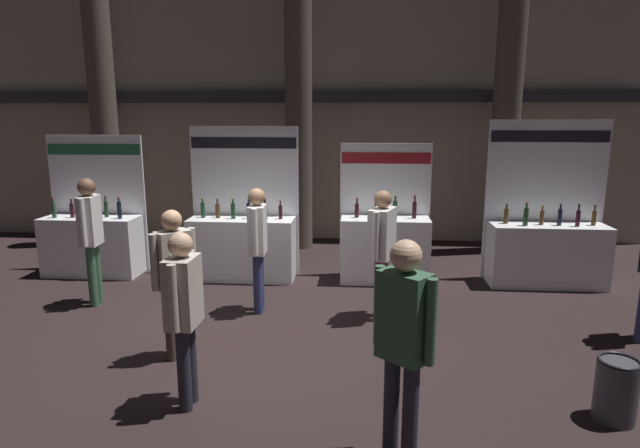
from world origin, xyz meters
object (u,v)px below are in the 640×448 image
at_px(exhibitor_booth_1, 243,241).
at_px(visitor_3, 403,333).
at_px(visitor_5, 258,240).
at_px(trash_bin, 616,390).
at_px(visitor_4, 90,230).
at_px(visitor_6, 184,305).
at_px(visitor_0, 174,272).
at_px(exhibitor_booth_0, 93,240).
at_px(exhibitor_booth_2, 385,244).
at_px(visitor_1, 382,242).
at_px(exhibitor_booth_3, 546,246).

relative_size(exhibitor_booth_1, visitor_3, 1.39).
bearing_deg(visitor_5, trash_bin, 55.08).
bearing_deg(visitor_4, visitor_6, -145.09).
distance_m(trash_bin, visitor_3, 2.21).
bearing_deg(visitor_0, exhibitor_booth_0, -97.92).
relative_size(exhibitor_booth_1, exhibitor_booth_2, 1.12).
bearing_deg(exhibitor_booth_0, visitor_0, -49.73).
bearing_deg(visitor_5, visitor_0, -25.25).
bearing_deg(exhibitor_booth_0, exhibitor_booth_1, -0.19).
distance_m(visitor_1, visitor_5, 1.66).
distance_m(visitor_0, visitor_5, 1.59).
xyz_separation_m(exhibitor_booth_3, visitor_3, (-2.60, -4.60, 0.44)).
xyz_separation_m(exhibitor_booth_1, visitor_0, (-0.06, -2.96, 0.37)).
distance_m(exhibitor_booth_3, trash_bin, 3.95).
distance_m(exhibitor_booth_0, visitor_6, 4.93).
xyz_separation_m(exhibitor_booth_3, trash_bin, (-0.65, -3.88, -0.34)).
distance_m(exhibitor_booth_2, visitor_1, 1.71).
relative_size(visitor_3, visitor_6, 1.08).
distance_m(exhibitor_booth_1, exhibitor_booth_2, 2.33).
height_order(visitor_1, visitor_3, visitor_3).
bearing_deg(exhibitor_booth_3, trash_bin, -99.57).
relative_size(exhibitor_booth_1, visitor_6, 1.50).
distance_m(visitor_1, visitor_6, 2.97).
height_order(trash_bin, visitor_3, visitor_3).
height_order(visitor_3, visitor_5, visitor_3).
distance_m(exhibitor_booth_1, visitor_0, 2.99).
height_order(visitor_5, visitor_6, visitor_5).
bearing_deg(visitor_3, visitor_1, -49.32).
xyz_separation_m(exhibitor_booth_0, visitor_5, (3.14, -1.51, 0.42)).
xyz_separation_m(trash_bin, visitor_3, (-1.94, -0.72, 0.78)).
bearing_deg(exhibitor_booth_3, visitor_0, -148.67).
bearing_deg(visitor_1, visitor_0, 139.80).
bearing_deg(visitor_4, exhibitor_booth_2, -76.92).
bearing_deg(visitor_6, exhibitor_booth_3, -47.28).
height_order(exhibitor_booth_0, visitor_5, exhibitor_booth_0).
height_order(exhibitor_booth_0, visitor_3, exhibitor_booth_0).
bearing_deg(visitor_3, visitor_6, 20.93).
bearing_deg(visitor_1, visitor_6, 160.34).
height_order(exhibitor_booth_1, exhibitor_booth_3, exhibitor_booth_3).
bearing_deg(exhibitor_booth_0, visitor_3, -43.25).
distance_m(visitor_1, visitor_4, 4.05).
bearing_deg(exhibitor_booth_1, visitor_4, -142.20).
xyz_separation_m(trash_bin, visitor_4, (-6.05, 2.43, 0.80)).
bearing_deg(exhibitor_booth_1, visitor_1, -35.65).
height_order(exhibitor_booth_1, trash_bin, exhibitor_booth_1).
distance_m(exhibitor_booth_2, visitor_5, 2.39).
distance_m(visitor_1, visitor_3, 2.97).
bearing_deg(visitor_5, exhibitor_booth_3, 107.30).
distance_m(exhibitor_booth_1, visitor_4, 2.35).
relative_size(exhibitor_booth_0, exhibitor_booth_3, 0.90).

